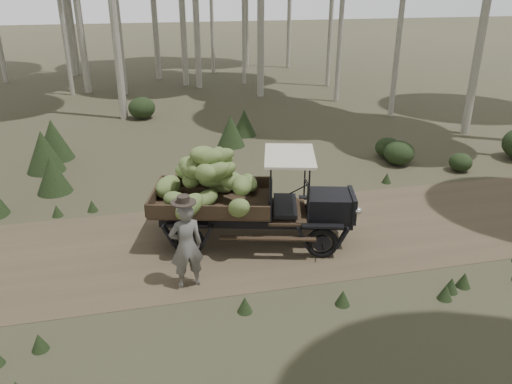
% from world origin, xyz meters
% --- Properties ---
extents(ground, '(120.00, 120.00, 0.00)m').
position_xyz_m(ground, '(0.00, 0.00, 0.00)').
color(ground, '#473D2B').
rests_on(ground, ground).
extents(dirt_track, '(70.00, 4.00, 0.01)m').
position_xyz_m(dirt_track, '(0.00, 0.00, 0.00)').
color(dirt_track, brown).
rests_on(dirt_track, ground).
extents(banana_truck, '(4.57, 2.55, 2.25)m').
position_xyz_m(banana_truck, '(0.29, 0.17, 1.30)').
color(banana_truck, black).
rests_on(banana_truck, ground).
extents(farmer, '(0.67, 0.51, 1.84)m').
position_xyz_m(farmer, '(-0.77, -1.47, 0.87)').
color(farmer, '#605D58').
rests_on(farmer, ground).
extents(undergrowth, '(24.44, 23.43, 1.31)m').
position_xyz_m(undergrowth, '(-1.32, -0.40, 0.51)').
color(undergrowth, '#233319').
rests_on(undergrowth, ground).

